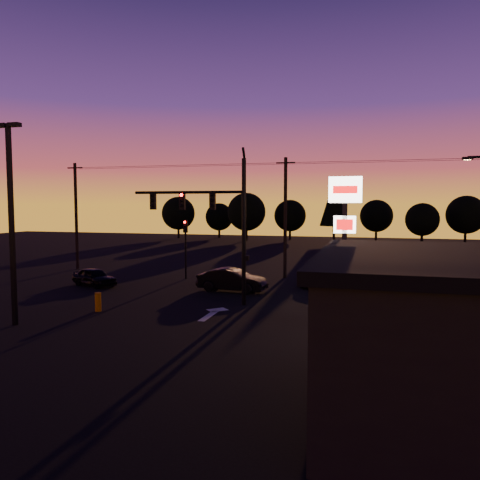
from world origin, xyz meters
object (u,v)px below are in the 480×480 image
object	(u,v)px
parking_lot_light	(11,210)
car_right	(333,279)
traffic_signal_mast	(216,215)
car_mid	(232,280)
bollard	(98,302)
car_left	(94,277)
secondary_signal	(185,240)
pylon_sign	(345,218)
suv_parked	(462,330)

from	to	relation	value
parking_lot_light	car_right	distance (m)	19.46
traffic_signal_mast	car_right	size ratio (longest dim) A/B	1.88
car_mid	car_right	xyz separation A→B (m)	(6.14, 2.69, -0.07)
parking_lot_light	car_right	size ratio (longest dim) A/B	2.01
bollard	car_left	xyz separation A→B (m)	(-4.48, 6.58, 0.13)
car_left	car_mid	world-z (taller)	car_mid
car_right	bollard	bearing A→B (deg)	-49.31
traffic_signal_mast	parking_lot_light	world-z (taller)	parking_lot_light
secondary_signal	car_mid	size ratio (longest dim) A/B	0.99
pylon_sign	suv_parked	bearing A→B (deg)	-31.83
secondary_signal	parking_lot_light	bearing A→B (deg)	-99.79
suv_parked	secondary_signal	bearing A→B (deg)	120.54
traffic_signal_mast	suv_parked	bearing A→B (deg)	-24.59
secondary_signal	traffic_signal_mast	bearing A→B (deg)	-56.81
suv_parked	bollard	bearing A→B (deg)	152.12
bollard	pylon_sign	bearing A→B (deg)	4.81
bollard	traffic_signal_mast	bearing A→B (deg)	33.86
car_mid	suv_parked	bearing A→B (deg)	-122.51
secondary_signal	car_mid	world-z (taller)	secondary_signal
secondary_signal	suv_parked	bearing A→B (deg)	-37.72
car_left	car_right	world-z (taller)	car_right
secondary_signal	car_mid	distance (m)	6.43
pylon_sign	parking_lot_light	bearing A→B (deg)	-162.77
parking_lot_light	traffic_signal_mast	bearing A→B (deg)	43.37
parking_lot_light	car_right	bearing A→B (deg)	45.02
parking_lot_light	bollard	size ratio (longest dim) A/B	9.40
traffic_signal_mast	car_mid	world-z (taller)	traffic_signal_mast
pylon_sign	car_mid	size ratio (longest dim) A/B	1.54
pylon_sign	car_mid	bearing A→B (deg)	139.61
pylon_sign	car_left	world-z (taller)	pylon_sign
secondary_signal	car_right	size ratio (longest dim) A/B	0.95
secondary_signal	suv_parked	xyz separation A→B (m)	(16.62, -12.85, -2.13)
parking_lot_light	suv_parked	size ratio (longest dim) A/B	1.73
traffic_signal_mast	pylon_sign	xyz separation A→B (m)	(7.10, -2.49, -0.02)
traffic_signal_mast	parking_lot_light	size ratio (longest dim) A/B	0.94
parking_lot_light	bollard	distance (m)	6.28
secondary_signal	car_left	xyz separation A→B (m)	(-4.84, -4.45, -2.25)
parking_lot_light	car_mid	xyz separation A→B (m)	(7.22, 10.69, -4.54)
parking_lot_light	pylon_sign	size ratio (longest dim) A/B	1.34
traffic_signal_mast	car_left	world-z (taller)	traffic_signal_mast
pylon_sign	car_left	distance (m)	18.25
bollard	suv_parked	world-z (taller)	suv_parked
parking_lot_light	car_mid	bearing A→B (deg)	55.94
traffic_signal_mast	bollard	world-z (taller)	traffic_signal_mast
traffic_signal_mast	car_mid	bearing A→B (deg)	92.74
car_mid	secondary_signal	bearing A→B (deg)	55.98
traffic_signal_mast	car_right	distance (m)	9.72
car_left	car_mid	size ratio (longest dim) A/B	0.81
secondary_signal	car_right	xyz separation A→B (m)	(10.86, -1.11, -2.20)
traffic_signal_mast	suv_parked	world-z (taller)	traffic_signal_mast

